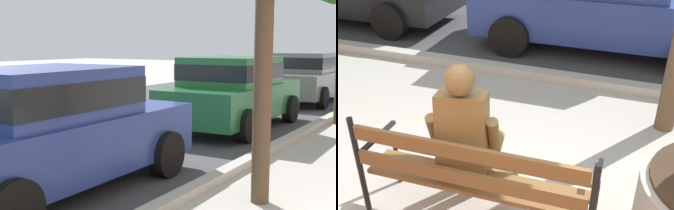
% 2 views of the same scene
% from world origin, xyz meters
% --- Properties ---
extents(street_surface, '(60.00, 9.00, 0.01)m').
position_xyz_m(street_surface, '(0.00, 7.50, 0.00)').
color(street_surface, '#424244').
rests_on(street_surface, ground).
extents(curb_stone, '(60.00, 0.20, 0.12)m').
position_xyz_m(curb_stone, '(0.00, 2.90, 0.06)').
color(curb_stone, '#B2AFA8').
rests_on(curb_stone, ground).
extents(park_bench, '(1.82, 0.59, 0.95)m').
position_xyz_m(park_bench, '(-0.08, 0.02, 0.54)').
color(park_bench, brown).
rests_on(park_bench, ground).
extents(bronze_statue_seated, '(0.60, 0.85, 1.37)m').
position_xyz_m(bronze_statue_seated, '(-0.20, 0.23, 0.67)').
color(bronze_statue_seated, olive).
rests_on(bronze_statue_seated, ground).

